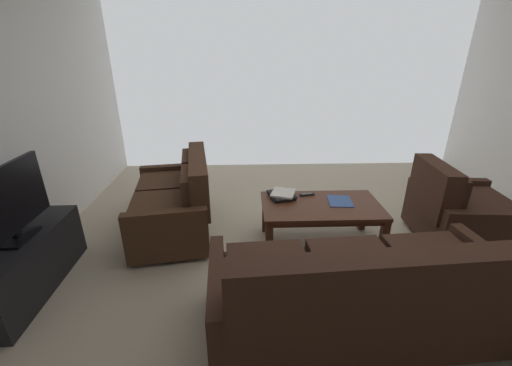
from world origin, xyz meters
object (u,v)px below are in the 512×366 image
at_px(loveseat_near, 177,201).
at_px(armchair_side, 458,212).
at_px(tv_remote, 307,194).
at_px(sofa_main, 362,294).
at_px(tv_stand, 27,265).
at_px(book_stack, 282,195).
at_px(coffee_table, 321,210).
at_px(flat_tv, 7,204).
at_px(loose_magazine, 340,201).

relative_size(loveseat_near, armchair_side, 1.54).
height_order(armchair_side, tv_remote, armchair_side).
xyz_separation_m(sofa_main, armchair_side, (-1.42, -1.16, -0.01)).
height_order(loveseat_near, tv_stand, loveseat_near).
xyz_separation_m(loveseat_near, book_stack, (-1.16, 0.18, 0.14)).
bearing_deg(coffee_table, flat_tv, 12.98).
xyz_separation_m(loveseat_near, armchair_side, (-2.99, 0.38, -0.01)).
xyz_separation_m(tv_stand, book_stack, (-2.24, -0.79, 0.25)).
bearing_deg(loose_magazine, sofa_main, -93.33).
relative_size(tv_remote, loose_magazine, 0.60).
relative_size(armchair_side, book_stack, 2.82).
xyz_separation_m(tv_remote, loose_magazine, (-0.31, 0.16, -0.01)).
height_order(loveseat_near, tv_remote, loveseat_near).
relative_size(flat_tv, book_stack, 2.73).
bearing_deg(tv_stand, flat_tv, -108.97).
relative_size(armchair_side, loose_magazine, 3.48).
height_order(coffee_table, book_stack, book_stack).
relative_size(coffee_table, book_stack, 3.51).
height_order(tv_stand, tv_remote, tv_stand).
bearing_deg(book_stack, tv_stand, 19.40).
xyz_separation_m(coffee_table, flat_tv, (2.62, 0.60, 0.42)).
height_order(coffee_table, tv_stand, tv_stand).
bearing_deg(tv_remote, flat_tv, 18.14).
xyz_separation_m(sofa_main, book_stack, (0.41, -1.36, 0.14)).
xyz_separation_m(flat_tv, book_stack, (-2.24, -0.79, -0.32)).
xyz_separation_m(coffee_table, loose_magazine, (-0.20, -0.06, 0.07)).
distance_m(sofa_main, tv_remote, 1.40).
distance_m(armchair_side, book_stack, 1.84).
relative_size(loveseat_near, tv_remote, 8.97).
bearing_deg(loveseat_near, coffee_table, 166.82).
bearing_deg(coffee_table, sofa_main, 90.94).
bearing_deg(loose_magazine, book_stack, 172.96).
distance_m(loveseat_near, book_stack, 1.18).
xyz_separation_m(armchair_side, book_stack, (1.83, -0.20, 0.15)).
distance_m(loveseat_near, tv_remote, 1.45).
relative_size(coffee_table, tv_stand, 0.99).
bearing_deg(armchair_side, loose_magazine, -3.21).
distance_m(sofa_main, coffee_table, 1.18).
bearing_deg(armchair_side, tv_remote, -8.44).
relative_size(sofa_main, loose_magazine, 7.74).
height_order(coffee_table, loose_magazine, loose_magazine).
bearing_deg(tv_stand, armchair_side, -171.70).
xyz_separation_m(sofa_main, tv_stand, (2.64, -0.57, -0.12)).
height_order(armchair_side, book_stack, armchair_side).
bearing_deg(armchair_side, sofa_main, 39.28).
height_order(flat_tv, loose_magazine, flat_tv).
bearing_deg(armchair_side, tv_stand, 8.30).
distance_m(tv_stand, flat_tv, 0.57).
height_order(loveseat_near, armchair_side, armchair_side).
xyz_separation_m(coffee_table, book_stack, (0.39, -0.18, 0.10)).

